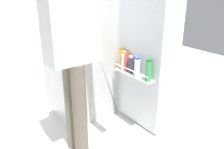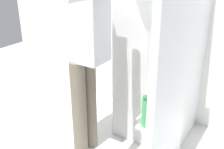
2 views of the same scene
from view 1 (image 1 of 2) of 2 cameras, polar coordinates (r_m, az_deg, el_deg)
The scene contains 3 objects.
ground_plane at distance 2.44m, azimuth -0.62°, elevation -13.83°, with size 6.91×6.91×0.00m, color silver.
refrigerator at distance 2.49m, azimuth -7.19°, elevation 9.00°, with size 0.66×1.20×1.76m.
person at distance 1.80m, azimuth -9.64°, elevation 8.17°, with size 0.52×0.71×1.68m.
Camera 1 is at (-1.16, -1.62, 1.42)m, focal length 37.30 mm.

